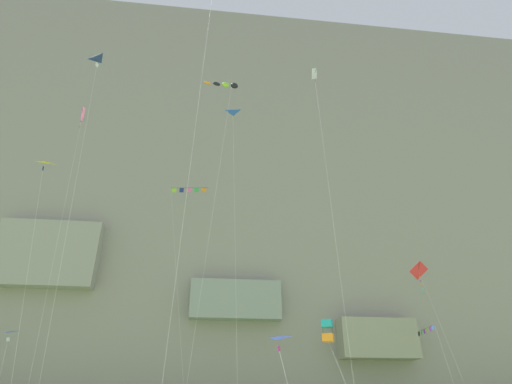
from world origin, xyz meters
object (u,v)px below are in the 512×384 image
Objects in this scene: kite_box_high_left at (328,331)px; kite_banner_upper_left at (189,197)px; kite_banner_upper_mid at (427,333)px; kite_diamond_mid_center at (420,273)px; kite_delta_low_right at (97,81)px; kite_delta_high_right at (277,349)px; kite_delta_low_center at (41,174)px; kite_windsock_near_cliff at (226,86)px; kite_diamond_front_field at (80,127)px; kite_delta_low_left at (4,339)px; kite_delta_mid_left at (233,129)px; kite_diamond_upper_right at (316,85)px.

kite_box_high_left is 24.34m from kite_banner_upper_left.
kite_banner_upper_mid is 7.29m from kite_diamond_mid_center.
kite_diamond_mid_center is at bearing 29.87° from kite_delta_low_right.
kite_box_high_left reaches higher than kite_delta_high_right.
kite_windsock_near_cliff is (13.99, 4.85, 14.74)m from kite_delta_low_center.
kite_diamond_front_field is 2.86× the size of kite_banner_upper_mid.
kite_diamond_mid_center is at bearing 35.07° from kite_delta_high_right.
kite_banner_upper_mid is at bearing 1.66° from kite_delta_low_left.
kite_delta_mid_left is 2.88× the size of kite_banner_upper_mid.
kite_diamond_front_field is 15.92m from kite_windsock_near_cliff.
kite_delta_low_right is at bearing -37.17° from kite_delta_low_center.
kite_diamond_front_field is at bearing 169.12° from kite_windsock_near_cliff.
kite_delta_low_right is at bearing -164.54° from kite_diamond_upper_right.
kite_delta_mid_left is 1.14× the size of kite_delta_low_right.
kite_banner_upper_left is at bearing 113.64° from kite_delta_mid_left.
kite_diamond_upper_right is at bearing -136.49° from kite_diamond_mid_center.
kite_delta_low_left is at bearing 153.73° from kite_delta_mid_left.
kite_diamond_front_field is at bearing -133.29° from kite_banner_upper_left.
kite_diamond_front_field is at bearing 167.85° from kite_delta_high_right.
kite_delta_mid_left is (15.07, 7.92, 11.42)m from kite_delta_low_center.
kite_windsock_near_cliff is at bearing -145.95° from kite_box_high_left.
kite_diamond_front_field reaches higher than kite_banner_upper_mid.
kite_box_high_left is at bearing 53.54° from kite_delta_high_right.
kite_delta_mid_left is 23.37m from kite_box_high_left.
kite_diamond_mid_center is 0.55× the size of kite_windsock_near_cliff.
kite_delta_low_center is at bearing -153.74° from kite_box_high_left.
kite_delta_low_right reaches higher than kite_delta_low_center.
kite_windsock_near_cliff reaches higher than kite_delta_high_right.
kite_delta_mid_left is at bearing 129.01° from kite_delta_high_right.
kite_box_high_left is at bearing 78.31° from kite_diamond_upper_right.
kite_delta_high_right is at bearing -144.93° from kite_diamond_mid_center.
kite_diamond_mid_center is 32.36m from kite_windsock_near_cliff.
kite_delta_low_right is at bearing -106.63° from kite_banner_upper_left.
kite_delta_high_right is (8.61, -15.91, -20.54)m from kite_banner_upper_left.
kite_delta_mid_left is at bearing 0.71° from kite_diamond_front_field.
kite_delta_low_center is at bearing -82.83° from kite_diamond_front_field.
kite_delta_mid_left reaches higher than kite_delta_low_left.
kite_delta_low_center is 29.62m from kite_box_high_left.
kite_diamond_front_field is at bearing 97.17° from kite_delta_low_center.
kite_delta_low_left is (-33.08, 6.73, -0.41)m from kite_box_high_left.
kite_delta_low_center is 0.68× the size of kite_banner_upper_left.
kite_banner_upper_mid is 1.71× the size of kite_delta_high_right.
kite_banner_upper_left is (-30.01, -1.18, 16.37)m from kite_banner_upper_mid.
kite_delta_mid_left is at bearing 27.73° from kite_delta_low_center.
kite_diamond_upper_right is (31.09, -16.34, 23.61)m from kite_delta_low_left.
kite_box_high_left is at bearing 10.26° from kite_diamond_front_field.
kite_diamond_upper_right reaches higher than kite_diamond_mid_center.
kite_diamond_front_field is at bearing 113.18° from kite_delta_low_right.
kite_delta_low_center is 3.01× the size of kite_delta_high_right.
kite_diamond_mid_center is (13.75, 5.33, 7.95)m from kite_box_high_left.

